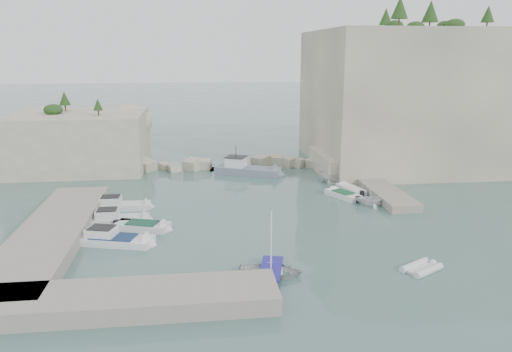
{
  "coord_description": "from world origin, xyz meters",
  "views": [
    {
      "loc": [
        -5.53,
        -39.34,
        14.5
      ],
      "look_at": [
        0.0,
        6.0,
        3.0
      ],
      "focal_mm": 35.0,
      "sensor_mm": 36.0,
      "label": 1
    }
  ],
  "objects": [
    {
      "name": "ground",
      "position": [
        0.0,
        0.0,
        0.0
      ],
      "size": [
        400.0,
        400.0,
        0.0
      ],
      "primitive_type": "plane",
      "color": "#496E68",
      "rests_on": "ground"
    },
    {
      "name": "cliff_east",
      "position": [
        23.0,
        23.0,
        8.5
      ],
      "size": [
        26.0,
        22.0,
        17.0
      ],
      "primitive_type": "cube",
      "color": "beige",
      "rests_on": "ground"
    },
    {
      "name": "cliff_terrace",
      "position": [
        13.0,
        18.0,
        1.25
      ],
      "size": [
        8.0,
        10.0,
        2.5
      ],
      "primitive_type": "cube",
      "color": "beige",
      "rests_on": "ground"
    },
    {
      "name": "outcrop_west",
      "position": [
        -20.0,
        25.0,
        3.5
      ],
      "size": [
        16.0,
        14.0,
        7.0
      ],
      "primitive_type": "cube",
      "color": "beige",
      "rests_on": "ground"
    },
    {
      "name": "quay_west",
      "position": [
        -17.0,
        -1.0,
        0.55
      ],
      "size": [
        5.0,
        24.0,
        1.1
      ],
      "primitive_type": "cube",
      "color": "#9E9689",
      "rests_on": "ground"
    },
    {
      "name": "quay_south",
      "position": [
        -10.0,
        -12.5,
        0.55
      ],
      "size": [
        18.0,
        4.0,
        1.1
      ],
      "primitive_type": "cube",
      "color": "#9E9689",
      "rests_on": "ground"
    },
    {
      "name": "ledge_east",
      "position": [
        13.5,
        10.0,
        0.4
      ],
      "size": [
        3.0,
        16.0,
        0.8
      ],
      "primitive_type": "cube",
      "color": "#9E9689",
      "rests_on": "ground"
    },
    {
      "name": "breakwater",
      "position": [
        -1.0,
        22.0,
        0.7
      ],
      "size": [
        28.0,
        3.0,
        1.4
      ],
      "primitive_type": "cube",
      "color": "beige",
      "rests_on": "ground"
    },
    {
      "name": "motorboat_c",
      "position": [
        -10.2,
        0.84,
        0.0
      ],
      "size": [
        5.3,
        3.29,
        0.7
      ],
      "primitive_type": null,
      "rotation": [
        0.0,
        0.0,
        -0.32
      ],
      "color": "silver",
      "rests_on": "ground"
    },
    {
      "name": "motorboat_b",
      "position": [
        -12.5,
        2.71,
        0.0
      ],
      "size": [
        5.97,
        2.09,
        1.4
      ],
      "primitive_type": null,
      "rotation": [
        0.0,
        0.0,
        0.03
      ],
      "color": "silver",
      "rests_on": "ground"
    },
    {
      "name": "motorboat_d",
      "position": [
        -12.09,
        -2.16,
        0.0
      ],
      "size": [
        7.04,
        3.8,
        1.4
      ],
      "primitive_type": null,
      "rotation": [
        0.0,
        0.0,
        -0.28
      ],
      "color": "white",
      "rests_on": "ground"
    },
    {
      "name": "motorboat_a",
      "position": [
        -12.8,
        6.66,
        0.0
      ],
      "size": [
        6.14,
        1.83,
        1.4
      ],
      "primitive_type": null,
      "rotation": [
        0.0,
        0.0,
        0.0
      ],
      "color": "silver",
      "rests_on": "ground"
    },
    {
      "name": "rowboat",
      "position": [
        -0.85,
        -9.14,
        0.0
      ],
      "size": [
        4.86,
        3.96,
        0.88
      ],
      "primitive_type": "imported",
      "rotation": [
        0.0,
        0.0,
        1.33
      ],
      "color": "silver",
      "rests_on": "ground"
    },
    {
      "name": "inflatable_dinghy",
      "position": [
        9.41,
        -9.66,
        0.0
      ],
      "size": [
        3.29,
        2.73,
        0.44
      ],
      "primitive_type": null,
      "rotation": [
        0.0,
        0.0,
        0.52
      ],
      "color": "silver",
      "rests_on": "ground"
    },
    {
      "name": "tender_east_a",
      "position": [
        11.07,
        4.94,
        0.0
      ],
      "size": [
        3.53,
        3.16,
        1.67
      ],
      "primitive_type": "imported",
      "rotation": [
        0.0,
        0.0,
        1.43
      ],
      "color": "silver",
      "rests_on": "ground"
    },
    {
      "name": "tender_east_b",
      "position": [
        9.15,
        7.87,
        0.0
      ],
      "size": [
        3.33,
        4.68,
        0.7
      ],
      "primitive_type": null,
      "rotation": [
        0.0,
        0.0,
        2.03
      ],
      "color": "white",
      "rests_on": "ground"
    },
    {
      "name": "tender_east_c",
      "position": [
        10.57,
        9.83,
        0.0
      ],
      "size": [
        2.52,
        4.5,
        0.7
      ],
      "primitive_type": null,
      "rotation": [
        0.0,
        0.0,
        1.85
      ],
      "color": "silver",
      "rests_on": "ground"
    },
    {
      "name": "tender_east_d",
      "position": [
        10.0,
        13.37,
        0.0
      ],
      "size": [
        4.33,
        2.87,
        1.56
      ],
      "primitive_type": "imported",
      "rotation": [
        0.0,
        0.0,
        1.2
      ],
      "color": "silver",
      "rests_on": "ground"
    },
    {
      "name": "work_boat",
      "position": [
        0.64,
        18.89,
        0.0
      ],
      "size": [
        8.97,
        5.99,
        2.2
      ],
      "primitive_type": null,
      "rotation": [
        0.0,
        0.0,
        -0.43
      ],
      "color": "slate",
      "rests_on": "ground"
    },
    {
      "name": "rowboat_mast",
      "position": [
        -0.85,
        -9.14,
        2.54
      ],
      "size": [
        0.1,
        0.1,
        4.2
      ],
      "primitive_type": "cylinder",
      "color": "white",
      "rests_on": "rowboat"
    },
    {
      "name": "vegetation",
      "position": [
        17.83,
        24.4,
        17.93
      ],
      "size": [
        53.48,
        13.88,
        13.4
      ],
      "color": "#1E4219",
      "rests_on": "ground"
    }
  ]
}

